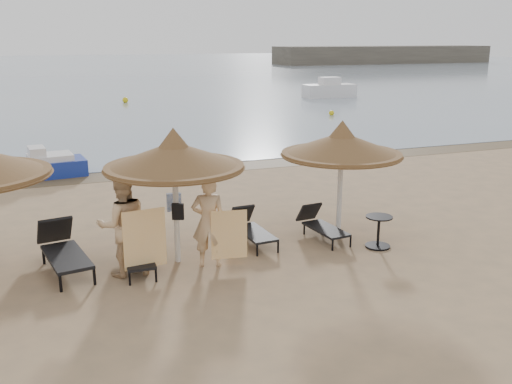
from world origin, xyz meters
The scene contains 19 objects.
ground centered at (0.00, 0.00, 0.00)m, with size 160.00×160.00×0.00m, color #9E7D57.
sea centered at (0.00, 80.00, 0.01)m, with size 200.00×140.00×0.03m, color slate.
wet_sand_strip centered at (0.00, 9.40, 0.00)m, with size 200.00×1.60×0.01m, color brown.
palapa_center centered at (-0.56, 1.17, 2.23)m, with size 2.83×2.83×2.80m.
palapa_right centered at (3.31, 1.37, 2.17)m, with size 2.75×2.75×2.73m.
lounger_far_left centered at (-2.79, 1.61, 0.41)m, with size 1.03×2.15×0.92m.
lounger_near_left centered at (-1.39, 1.18, 0.33)m, with size 0.62×1.66×0.73m.
lounger_near_right centered at (1.27, 1.77, 0.33)m, with size 0.67×1.69×0.74m.
lounger_far_right centered at (2.89, 1.46, 0.32)m, with size 0.69×1.63×0.71m.
side_table centered at (3.79, 0.44, 0.34)m, with size 0.59×0.59×0.71m.
person_left centered at (-1.67, 0.87, 1.18)m, with size 1.09×0.71×2.36m, color tan.
person_right centered at (0.00, 0.73, 1.09)m, with size 1.00×0.65×2.18m, color tan.
towel_left centered at (-1.32, 0.52, 0.81)m, with size 0.83×0.11×1.17m.
towel_right centered at (0.35, 0.48, 0.70)m, with size 0.72×0.14×1.01m.
bag_patterned centered at (-0.56, 1.35, 1.23)m, with size 0.31×0.13×0.37m.
bag_dark centered at (-0.56, 1.01, 1.13)m, with size 0.25×0.17×0.33m.
pedal_boat centered at (-2.86, 10.09, 0.38)m, with size 2.33×1.54×1.02m.
buoy_mid centered at (2.63, 31.58, 0.20)m, with size 0.41×0.41×0.41m, color gold.
buoy_right centered at (13.16, 20.42, 0.16)m, with size 0.31×0.31×0.31m, color gold.
Camera 1 is at (-2.91, -9.77, 4.51)m, focal length 40.00 mm.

